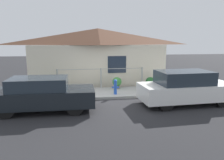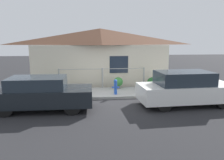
% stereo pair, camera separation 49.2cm
% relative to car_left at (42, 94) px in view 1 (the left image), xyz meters
% --- Properties ---
extents(ground_plane, '(60.00, 60.00, 0.00)m').
position_rel_car_left_xyz_m(ground_plane, '(2.73, 1.27, -0.70)').
color(ground_plane, '#262628').
extents(sidewalk, '(24.00, 2.17, 0.13)m').
position_rel_car_left_xyz_m(sidewalk, '(2.73, 2.36, -0.63)').
color(sidewalk, '#9E9E99').
rests_on(sidewalk, ground_plane).
extents(house, '(8.54, 2.23, 3.53)m').
position_rel_car_left_xyz_m(house, '(2.73, 4.83, 2.12)').
color(house, beige).
rests_on(house, ground_plane).
extents(fence, '(4.90, 0.10, 1.14)m').
position_rel_car_left_xyz_m(fence, '(2.73, 3.29, 0.06)').
color(fence, '#999993').
rests_on(fence, sidewalk).
extents(car_left, '(4.06, 1.70, 1.37)m').
position_rel_car_left_xyz_m(car_left, '(0.00, 0.00, 0.00)').
color(car_left, black).
rests_on(car_left, ground_plane).
extents(car_right, '(4.23, 1.82, 1.50)m').
position_rel_car_left_xyz_m(car_right, '(6.13, -0.00, 0.04)').
color(car_right, white).
rests_on(car_right, ground_plane).
extents(fire_hydrant, '(0.37, 0.16, 0.76)m').
position_rel_car_left_xyz_m(fire_hydrant, '(3.27, 1.75, -0.17)').
color(fire_hydrant, blue).
rests_on(fire_hydrant, sidewalk).
extents(potted_plant_near_hydrant, '(0.52, 0.52, 0.64)m').
position_rel_car_left_xyz_m(potted_plant_near_hydrant, '(3.60, 3.05, -0.21)').
color(potted_plant_near_hydrant, slate).
rests_on(potted_plant_near_hydrant, sidewalk).
extents(potted_plant_by_fence, '(0.58, 0.58, 0.70)m').
position_rel_car_left_xyz_m(potted_plant_by_fence, '(0.14, 2.76, -0.18)').
color(potted_plant_by_fence, '#9E5638').
rests_on(potted_plant_by_fence, sidewalk).
extents(potted_plant_corner, '(0.55, 0.55, 0.63)m').
position_rel_car_left_xyz_m(potted_plant_corner, '(5.48, 2.83, -0.23)').
color(potted_plant_corner, brown).
rests_on(potted_plant_corner, sidewalk).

